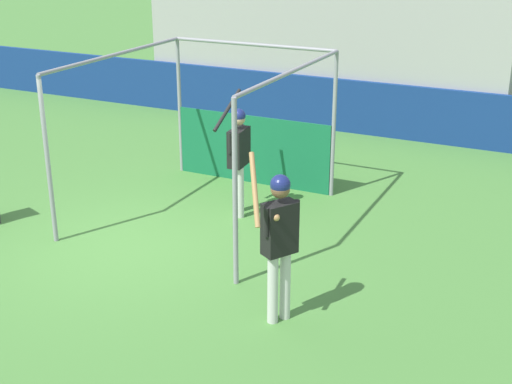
% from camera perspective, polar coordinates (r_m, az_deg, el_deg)
% --- Properties ---
extents(ground_plane, '(60.00, 60.00, 0.00)m').
position_cam_1_polar(ground_plane, '(10.93, -10.24, -4.23)').
color(ground_plane, '#477F38').
extents(outfield_wall, '(24.00, 0.12, 1.21)m').
position_cam_1_polar(outfield_wall, '(16.83, 4.37, 7.20)').
color(outfield_wall, navy).
rests_on(outfield_wall, ground).
extents(bleacher_section, '(8.70, 4.00, 3.29)m').
position_cam_1_polar(bleacher_section, '(18.52, 6.90, 11.64)').
color(bleacher_section, '#9E9E99').
rests_on(bleacher_section, ground).
extents(batting_cage, '(3.17, 3.73, 2.59)m').
position_cam_1_polar(batting_cage, '(12.36, -1.71, 4.91)').
color(batting_cage, gray).
rests_on(batting_cage, ground).
extents(player_batter, '(0.55, 0.94, 1.97)m').
position_cam_1_polar(player_batter, '(11.51, -1.41, 3.29)').
color(player_batter, silver).
rests_on(player_batter, ground).
extents(player_waiting, '(0.56, 0.77, 2.15)m').
position_cam_1_polar(player_waiting, '(8.34, 1.86, -3.37)').
color(player_waiting, silver).
rests_on(player_waiting, ground).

